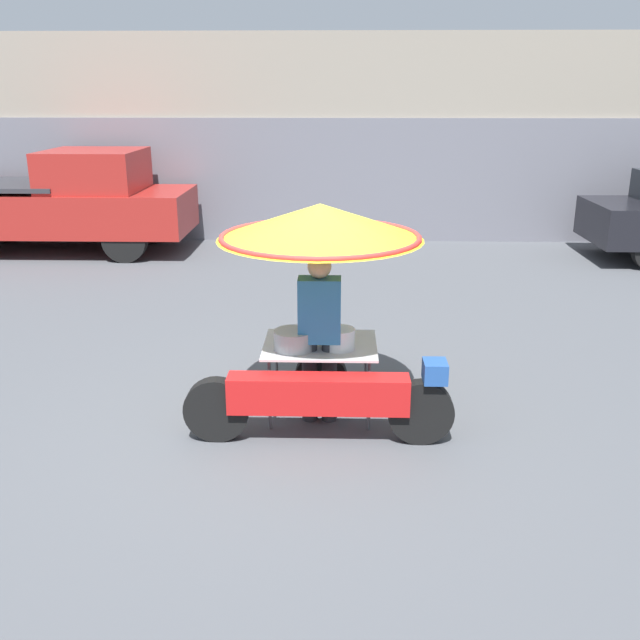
# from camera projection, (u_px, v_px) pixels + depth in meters

# --- Properties ---
(ground_plane) EXTENTS (36.00, 36.00, 0.00)m
(ground_plane) POSITION_uv_depth(u_px,v_px,m) (295.00, 427.00, 6.51)
(ground_plane) COLOR #4C4F54
(shopfront_building) EXTENTS (28.00, 2.06, 3.97)m
(shopfront_building) POSITION_uv_depth(u_px,v_px,m) (322.00, 137.00, 14.84)
(shopfront_building) COLOR gray
(shopfront_building) RESTS_ON ground
(vendor_motorcycle_cart) EXTENTS (2.35, 1.83, 1.99)m
(vendor_motorcycle_cart) POSITION_uv_depth(u_px,v_px,m) (320.00, 257.00, 6.26)
(vendor_motorcycle_cart) COLOR black
(vendor_motorcycle_cart) RESTS_ON ground
(vendor_person) EXTENTS (0.38, 0.22, 1.58)m
(vendor_person) POSITION_uv_depth(u_px,v_px,m) (319.00, 330.00, 6.39)
(vendor_person) COLOR #2D2D33
(vendor_person) RESTS_ON ground
(pickup_truck) EXTENTS (4.99, 1.86, 1.88)m
(pickup_truck) POSITION_uv_depth(u_px,v_px,m) (62.00, 203.00, 13.20)
(pickup_truck) COLOR black
(pickup_truck) RESTS_ON ground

